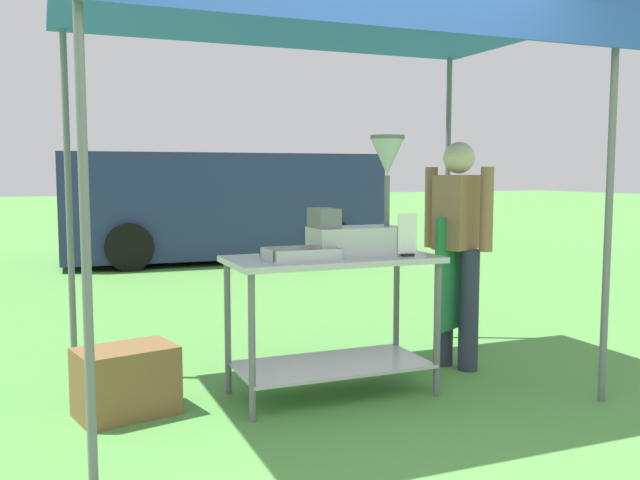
{
  "coord_description": "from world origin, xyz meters",
  "views": [
    {
      "loc": [
        -1.43,
        -2.57,
        1.4
      ],
      "look_at": [
        0.23,
        1.52,
        0.96
      ],
      "focal_mm": 38.67,
      "sensor_mm": 36.0,
      "label": 1
    }
  ],
  "objects_px": {
    "menu_sign": "(407,238)",
    "donut_cart": "(332,297)",
    "donut_tray": "(300,256)",
    "supply_crate": "(126,381)",
    "vendor": "(457,243)",
    "van_navy": "(220,205)",
    "stall_canopy": "(326,26)",
    "donut_fryer": "(361,217)"
  },
  "relations": [
    {
      "from": "vendor",
      "to": "supply_crate",
      "type": "xyz_separation_m",
      "value": [
        -2.3,
        -0.12,
        -0.7
      ]
    },
    {
      "from": "vendor",
      "to": "van_navy",
      "type": "xyz_separation_m",
      "value": [
        -0.03,
        6.79,
        -0.03
      ]
    },
    {
      "from": "stall_canopy",
      "to": "van_navy",
      "type": "xyz_separation_m",
      "value": [
        1.03,
        6.93,
        -1.41
      ]
    },
    {
      "from": "donut_fryer",
      "to": "van_navy",
      "type": "xyz_separation_m",
      "value": [
        0.84,
        7.04,
        -0.24
      ]
    },
    {
      "from": "stall_canopy",
      "to": "donut_fryer",
      "type": "xyz_separation_m",
      "value": [
        0.19,
        -0.11,
        -1.17
      ]
    },
    {
      "from": "supply_crate",
      "to": "stall_canopy",
      "type": "bearing_deg",
      "value": -0.74
    },
    {
      "from": "donut_cart",
      "to": "donut_fryer",
      "type": "distance_m",
      "value": 0.53
    },
    {
      "from": "supply_crate",
      "to": "donut_fryer",
      "type": "bearing_deg",
      "value": -5.14
    },
    {
      "from": "van_navy",
      "to": "donut_tray",
      "type": "bearing_deg",
      "value": -100.18
    },
    {
      "from": "supply_crate",
      "to": "van_navy",
      "type": "xyz_separation_m",
      "value": [
        2.27,
        6.91,
        0.68
      ]
    },
    {
      "from": "menu_sign",
      "to": "supply_crate",
      "type": "relative_size",
      "value": 0.43
    },
    {
      "from": "stall_canopy",
      "to": "donut_tray",
      "type": "distance_m",
      "value": 1.42
    },
    {
      "from": "donut_tray",
      "to": "vendor",
      "type": "xyz_separation_m",
      "value": [
        1.31,
        0.33,
        0.0
      ]
    },
    {
      "from": "stall_canopy",
      "to": "vendor",
      "type": "distance_m",
      "value": 1.75
    },
    {
      "from": "stall_canopy",
      "to": "vendor",
      "type": "relative_size",
      "value": 1.97
    },
    {
      "from": "supply_crate",
      "to": "donut_cart",
      "type": "bearing_deg",
      "value": -5.29
    },
    {
      "from": "donut_tray",
      "to": "stall_canopy",
      "type": "bearing_deg",
      "value": 37.96
    },
    {
      "from": "donut_fryer",
      "to": "van_navy",
      "type": "relative_size",
      "value": 0.15
    },
    {
      "from": "donut_cart",
      "to": "menu_sign",
      "type": "height_order",
      "value": "menu_sign"
    },
    {
      "from": "menu_sign",
      "to": "stall_canopy",
      "type": "bearing_deg",
      "value": 149.04
    },
    {
      "from": "donut_cart",
      "to": "vendor",
      "type": "height_order",
      "value": "vendor"
    },
    {
      "from": "donut_tray",
      "to": "supply_crate",
      "type": "bearing_deg",
      "value": 168.06
    },
    {
      "from": "stall_canopy",
      "to": "donut_fryer",
      "type": "relative_size",
      "value": 4.23
    },
    {
      "from": "vendor",
      "to": "van_navy",
      "type": "relative_size",
      "value": 0.32
    },
    {
      "from": "stall_canopy",
      "to": "supply_crate",
      "type": "relative_size",
      "value": 5.17
    },
    {
      "from": "menu_sign",
      "to": "vendor",
      "type": "bearing_deg",
      "value": 32.39
    },
    {
      "from": "menu_sign",
      "to": "van_navy",
      "type": "bearing_deg",
      "value": 85.29
    },
    {
      "from": "menu_sign",
      "to": "van_navy",
      "type": "relative_size",
      "value": 0.05
    },
    {
      "from": "menu_sign",
      "to": "donut_cart",
      "type": "bearing_deg",
      "value": 159.52
    },
    {
      "from": "vendor",
      "to": "donut_fryer",
      "type": "bearing_deg",
      "value": -164.28
    },
    {
      "from": "menu_sign",
      "to": "donut_tray",
      "type": "bearing_deg",
      "value": 174.33
    },
    {
      "from": "donut_cart",
      "to": "donut_tray",
      "type": "xyz_separation_m",
      "value": [
        -0.25,
        -0.1,
        0.28
      ]
    },
    {
      "from": "donut_tray",
      "to": "menu_sign",
      "type": "distance_m",
      "value": 0.7
    },
    {
      "from": "donut_fryer",
      "to": "menu_sign",
      "type": "distance_m",
      "value": 0.32
    },
    {
      "from": "donut_tray",
      "to": "supply_crate",
      "type": "distance_m",
      "value": 1.24
    },
    {
      "from": "donut_tray",
      "to": "vendor",
      "type": "bearing_deg",
      "value": 14.02
    },
    {
      "from": "donut_cart",
      "to": "menu_sign",
      "type": "relative_size",
      "value": 4.89
    },
    {
      "from": "menu_sign",
      "to": "van_navy",
      "type": "distance_m",
      "value": 7.21
    },
    {
      "from": "stall_canopy",
      "to": "donut_tray",
      "type": "height_order",
      "value": "stall_canopy"
    },
    {
      "from": "menu_sign",
      "to": "vendor",
      "type": "xyz_separation_m",
      "value": [
        0.62,
        0.39,
        -0.09
      ]
    },
    {
      "from": "stall_canopy",
      "to": "menu_sign",
      "type": "bearing_deg",
      "value": -30.96
    },
    {
      "from": "vendor",
      "to": "van_navy",
      "type": "distance_m",
      "value": 6.79
    }
  ]
}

